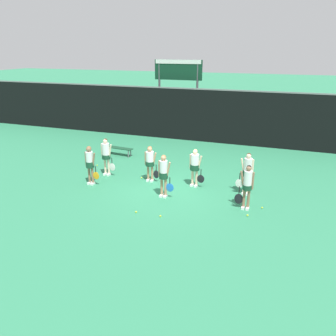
# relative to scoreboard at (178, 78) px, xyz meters

# --- Properties ---
(ground_plane) EXTENTS (140.00, 140.00, 0.00)m
(ground_plane) POSITION_rel_scoreboard_xyz_m (2.43, -8.82, -3.77)
(ground_plane) COLOR #2D7F56
(fence_windscreen) EXTENTS (60.00, 0.08, 3.29)m
(fence_windscreen) POSITION_rel_scoreboard_xyz_m (2.43, -1.01, -2.11)
(fence_windscreen) COLOR black
(fence_windscreen) RESTS_ON ground_plane
(scoreboard) EXTENTS (3.14, 0.15, 4.89)m
(scoreboard) POSITION_rel_scoreboard_xyz_m (0.00, 0.00, 0.00)
(scoreboard) COLOR #515156
(scoreboard) RESTS_ON ground_plane
(bench_courtside) EXTENTS (1.68, 0.51, 0.43)m
(bench_courtside) POSITION_rel_scoreboard_xyz_m (-1.66, -5.32, -3.40)
(bench_courtside) COLOR #19472D
(bench_courtside) RESTS_ON ground_plane
(player_0) EXTENTS (0.64, 0.34, 1.71)m
(player_0) POSITION_rel_scoreboard_xyz_m (-0.86, -9.40, -2.76)
(player_0) COLOR #8C664C
(player_0) RESTS_ON ground_plane
(player_1) EXTENTS (0.65, 0.35, 1.74)m
(player_1) POSITION_rel_scoreboard_xyz_m (2.55, -9.55, -2.74)
(player_1) COLOR tan
(player_1) RESTS_ON ground_plane
(player_2) EXTENTS (0.64, 0.34, 1.70)m
(player_2) POSITION_rel_scoreboard_xyz_m (5.73, -9.52, -2.79)
(player_2) COLOR #8C664C
(player_2) RESTS_ON ground_plane
(player_3) EXTENTS (0.68, 0.39, 1.75)m
(player_3) POSITION_rel_scoreboard_xyz_m (-0.75, -8.21, -2.73)
(player_3) COLOR beige
(player_3) RESTS_ON ground_plane
(player_4) EXTENTS (0.66, 0.39, 1.61)m
(player_4) POSITION_rel_scoreboard_xyz_m (1.42, -8.22, -2.82)
(player_4) COLOR tan
(player_4) RESTS_ON ground_plane
(player_5) EXTENTS (0.68, 0.39, 1.65)m
(player_5) POSITION_rel_scoreboard_xyz_m (3.42, -8.12, -2.80)
(player_5) COLOR beige
(player_5) RESTS_ON ground_plane
(player_6) EXTENTS (0.66, 0.36, 1.74)m
(player_6) POSITION_rel_scoreboard_xyz_m (5.58, -8.23, -2.75)
(player_6) COLOR beige
(player_6) RESTS_ON ground_plane
(tennis_ball_0) EXTENTS (0.06, 0.06, 0.06)m
(tennis_ball_0) POSITION_rel_scoreboard_xyz_m (6.32, -9.30, -3.73)
(tennis_ball_0) COLOR #CCE033
(tennis_ball_0) RESTS_ON ground_plane
(tennis_ball_1) EXTENTS (0.06, 0.06, 0.06)m
(tennis_ball_1) POSITION_rel_scoreboard_xyz_m (-1.87, -7.28, -3.73)
(tennis_ball_1) COLOR #CCE033
(tennis_ball_1) RESTS_ON ground_plane
(tennis_ball_2) EXTENTS (0.06, 0.06, 0.06)m
(tennis_ball_2) POSITION_rel_scoreboard_xyz_m (0.92, -8.08, -3.73)
(tennis_ball_2) COLOR #CCE033
(tennis_ball_2) RESTS_ON ground_plane
(tennis_ball_3) EXTENTS (0.07, 0.07, 0.07)m
(tennis_ball_3) POSITION_rel_scoreboard_xyz_m (3.02, -11.16, -3.73)
(tennis_ball_3) COLOR #CCE033
(tennis_ball_3) RESTS_ON ground_plane
(tennis_ball_4) EXTENTS (0.07, 0.07, 0.07)m
(tennis_ball_4) POSITION_rel_scoreboard_xyz_m (3.45, -6.94, -3.73)
(tennis_ball_4) COLOR #CCE033
(tennis_ball_4) RESTS_ON ground_plane
(tennis_ball_5) EXTENTS (0.07, 0.07, 0.07)m
(tennis_ball_5) POSITION_rel_scoreboard_xyz_m (2.08, -11.17, -3.73)
(tennis_ball_5) COLOR #CCE033
(tennis_ball_5) RESTS_ON ground_plane
(tennis_ball_6) EXTENTS (0.07, 0.07, 0.07)m
(tennis_ball_6) POSITION_rel_scoreboard_xyz_m (5.89, -10.08, -3.73)
(tennis_ball_6) COLOR #CCE033
(tennis_ball_6) RESTS_ON ground_plane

